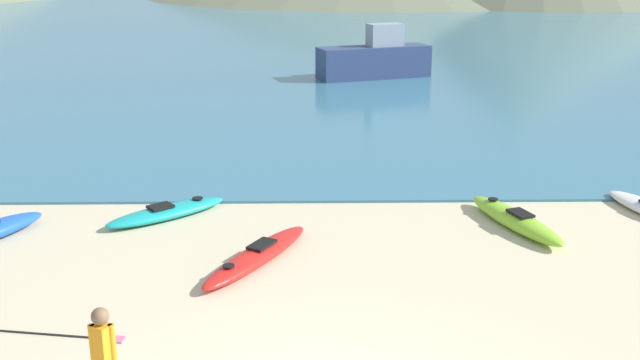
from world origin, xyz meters
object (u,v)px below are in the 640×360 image
at_px(kayak_on_sand_4, 257,255).
at_px(moored_boat_0, 375,59).
at_px(kayak_on_sand_3, 515,220).
at_px(person_near_foreground, 104,359).
at_px(kayak_on_sand_2, 167,212).
at_px(loose_paddle, 35,333).

relative_size(kayak_on_sand_4, moored_boat_0, 0.61).
xyz_separation_m(kayak_on_sand_3, kayak_on_sand_4, (-5.18, -1.70, -0.03)).
bearing_deg(moored_boat_0, person_near_foreground, -102.19).
bearing_deg(kayak_on_sand_2, loose_paddle, -102.13).
height_order(kayak_on_sand_2, moored_boat_0, moored_boat_0).
bearing_deg(moored_boat_0, kayak_on_sand_4, -100.98).
height_order(person_near_foreground, moored_boat_0, moored_boat_0).
distance_m(kayak_on_sand_3, person_near_foreground, 9.34).
height_order(kayak_on_sand_2, kayak_on_sand_3, kayak_on_sand_3).
height_order(kayak_on_sand_3, kayak_on_sand_4, kayak_on_sand_3).
bearing_deg(moored_boat_0, kayak_on_sand_2, -108.67).
xyz_separation_m(person_near_foreground, loose_paddle, (-1.67, 2.21, -0.87)).
xyz_separation_m(kayak_on_sand_3, loose_paddle, (-8.33, -4.31, -0.16)).
height_order(kayak_on_sand_2, person_near_foreground, person_near_foreground).
height_order(kayak_on_sand_2, loose_paddle, kayak_on_sand_2).
bearing_deg(person_near_foreground, kayak_on_sand_4, 72.93).
relative_size(person_near_foreground, loose_paddle, 0.55).
relative_size(kayak_on_sand_4, person_near_foreground, 2.05).
xyz_separation_m(person_near_foreground, moored_boat_0, (5.37, 24.85, -0.01)).
bearing_deg(person_near_foreground, kayak_on_sand_2, 94.73).
bearing_deg(kayak_on_sand_2, moored_boat_0, 71.33).
distance_m(kayak_on_sand_4, moored_boat_0, 20.42).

